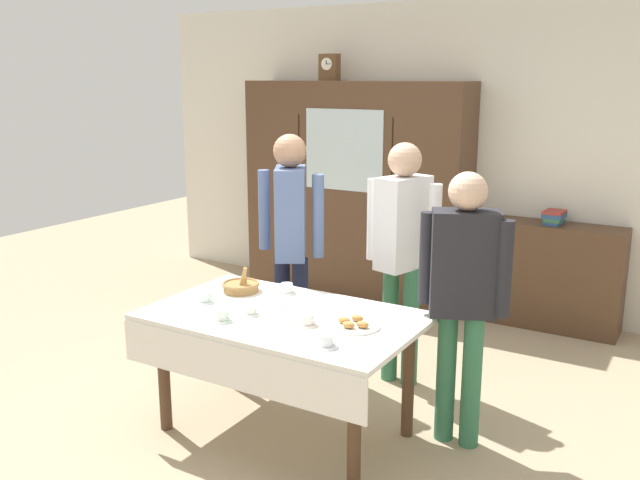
{
  "coord_description": "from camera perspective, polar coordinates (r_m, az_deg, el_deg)",
  "views": [
    {
      "loc": [
        2.07,
        -3.29,
        2.06
      ],
      "look_at": [
        0.0,
        0.2,
        1.09
      ],
      "focal_mm": 38.68,
      "sensor_mm": 36.0,
      "label": 1
    }
  ],
  "objects": [
    {
      "name": "ground_plane",
      "position": [
        4.4,
        -1.38,
        -14.45
      ],
      "size": [
        12.0,
        12.0,
        0.0
      ],
      "primitive_type": "plane",
      "color": "tan",
      "rests_on": "ground"
    },
    {
      "name": "back_wall",
      "position": [
        6.33,
        11.5,
        6.77
      ],
      "size": [
        6.4,
        0.1,
        2.7
      ],
      "primitive_type": "cube",
      "color": "silver",
      "rests_on": "ground"
    },
    {
      "name": "dining_table",
      "position": [
        3.96,
        -3.24,
        -7.71
      ],
      "size": [
        1.55,
        0.95,
        0.74
      ],
      "color": "#4C3321",
      "rests_on": "ground"
    },
    {
      "name": "wall_cabinet",
      "position": [
        6.46,
        2.91,
        4.08
      ],
      "size": [
        2.16,
        0.46,
        2.01
      ],
      "color": "#4C3321",
      "rests_on": "ground"
    },
    {
      "name": "mantel_clock",
      "position": [
        6.51,
        0.79,
        14.11
      ],
      "size": [
        0.18,
        0.11,
        0.24
      ],
      "color": "brown",
      "rests_on": "wall_cabinet"
    },
    {
      "name": "bookshelf_low",
      "position": [
        6.03,
        18.45,
        -2.82
      ],
      "size": [
        1.15,
        0.35,
        0.88
      ],
      "color": "#4C3321",
      "rests_on": "ground"
    },
    {
      "name": "book_stack",
      "position": [
        5.92,
        18.8,
        1.82
      ],
      "size": [
        0.17,
        0.21,
        0.11
      ],
      "color": "#2D5184",
      "rests_on": "bookshelf_low"
    },
    {
      "name": "tea_cup_back_edge",
      "position": [
        3.94,
        -5.84,
        -5.78
      ],
      "size": [
        0.13,
        0.13,
        0.06
      ],
      "color": "white",
      "rests_on": "dining_table"
    },
    {
      "name": "tea_cup_front_edge",
      "position": [
        3.86,
        -8.07,
        -6.25
      ],
      "size": [
        0.13,
        0.13,
        0.06
      ],
      "color": "silver",
      "rests_on": "dining_table"
    },
    {
      "name": "tea_cup_mid_left",
      "position": [
        4.3,
        -2.77,
        -4.05
      ],
      "size": [
        0.13,
        0.13,
        0.06
      ],
      "color": "white",
      "rests_on": "dining_table"
    },
    {
      "name": "tea_cup_far_left",
      "position": [
        4.18,
        -9.5,
        -4.75
      ],
      "size": [
        0.13,
        0.13,
        0.06
      ],
      "color": "silver",
      "rests_on": "dining_table"
    },
    {
      "name": "tea_cup_mid_right",
      "position": [
        3.47,
        0.52,
        -8.41
      ],
      "size": [
        0.13,
        0.13,
        0.06
      ],
      "color": "white",
      "rests_on": "dining_table"
    },
    {
      "name": "tea_cup_near_left",
      "position": [
        3.76,
        -1.07,
        -6.66
      ],
      "size": [
        0.13,
        0.13,
        0.06
      ],
      "color": "white",
      "rests_on": "dining_table"
    },
    {
      "name": "bread_basket",
      "position": [
        4.35,
        -6.56,
        -3.82
      ],
      "size": [
        0.24,
        0.24,
        0.16
      ],
      "color": "#9E7542",
      "rests_on": "dining_table"
    },
    {
      "name": "pastry_plate",
      "position": [
        3.74,
        2.84,
        -6.99
      ],
      "size": [
        0.28,
        0.28,
        0.05
      ],
      "color": "white",
      "rests_on": "dining_table"
    },
    {
      "name": "spoon_back_edge",
      "position": [
        4.02,
        -3.35,
        -5.7
      ],
      "size": [
        0.12,
        0.02,
        0.01
      ],
      "color": "silver",
      "rests_on": "dining_table"
    },
    {
      "name": "spoon_mid_left",
      "position": [
        4.19,
        -4.2,
        -4.88
      ],
      "size": [
        0.12,
        0.02,
        0.01
      ],
      "color": "silver",
      "rests_on": "dining_table"
    },
    {
      "name": "spoon_mid_right",
      "position": [
        4.13,
        1.01,
        -5.13
      ],
      "size": [
        0.12,
        0.02,
        0.01
      ],
      "color": "silver",
      "rests_on": "dining_table"
    },
    {
      "name": "person_beside_shelf",
      "position": [
        3.85,
        11.77,
        -3.6
      ],
      "size": [
        0.52,
        0.33,
        1.56
      ],
      "color": "#33704C",
      "rests_on": "ground"
    },
    {
      "name": "person_by_cabinet",
      "position": [
        4.74,
        -2.44,
        0.86
      ],
      "size": [
        0.52,
        0.41,
        1.68
      ],
      "color": "#191E38",
      "rests_on": "ground"
    },
    {
      "name": "person_behind_table_right",
      "position": [
        4.57,
        6.84,
        -0.03
      ],
      "size": [
        0.52,
        0.4,
        1.64
      ],
      "color": "#33704C",
      "rests_on": "ground"
    }
  ]
}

